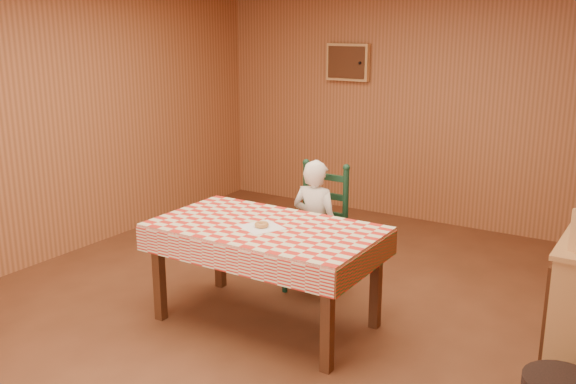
% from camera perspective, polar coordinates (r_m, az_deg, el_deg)
% --- Properties ---
extents(ground, '(6.00, 6.00, 0.00)m').
position_cam_1_polar(ground, '(5.03, -1.23, -11.02)').
color(ground, brown).
rests_on(ground, ground).
extents(cabin_walls, '(5.10, 6.05, 2.65)m').
position_cam_1_polar(cabin_walls, '(4.99, 2.03, 10.60)').
color(cabin_walls, '#A7653C').
rests_on(cabin_walls, ground).
extents(dining_table, '(1.66, 0.96, 0.77)m').
position_cam_1_polar(dining_table, '(4.68, -2.00, -3.96)').
color(dining_table, '#4D2814').
rests_on(dining_table, ground).
extents(ladder_chair, '(0.44, 0.40, 1.08)m').
position_cam_1_polar(ladder_chair, '(5.37, 2.72, -3.51)').
color(ladder_chair, black).
rests_on(ladder_chair, ground).
extents(seated_child, '(0.41, 0.27, 1.12)m').
position_cam_1_polar(seated_child, '(5.31, 2.43, -3.07)').
color(seated_child, white).
rests_on(seated_child, ground).
extents(napkin, '(0.35, 0.35, 0.00)m').
position_cam_1_polar(napkin, '(4.61, -2.36, -3.14)').
color(napkin, white).
rests_on(napkin, dining_table).
extents(donut, '(0.14, 0.14, 0.04)m').
position_cam_1_polar(donut, '(4.61, -2.36, -2.91)').
color(donut, '#BD8443').
rests_on(donut, napkin).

